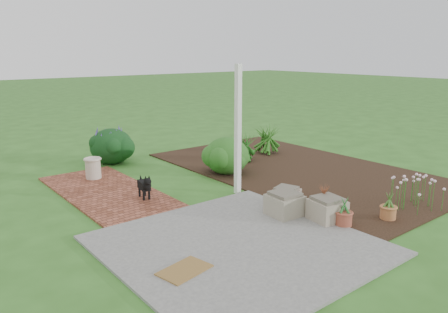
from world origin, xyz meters
TOP-DOWN VIEW (x-y plane):
  - ground at (0.00, 0.00)m, footprint 80.00×80.00m
  - concrete_patio at (-1.25, -1.75)m, footprint 3.50×3.50m
  - brick_path at (-1.70, 1.75)m, footprint 1.60×3.50m
  - garden_bed at (2.50, 0.50)m, footprint 4.00×7.00m
  - veranda_post at (0.30, 0.10)m, footprint 0.10×0.10m
  - stone_trough_near at (0.48, -1.95)m, footprint 0.57×0.57m
  - stone_trough_mid at (0.48, -1.03)m, footprint 0.54×0.54m
  - stone_trough_far at (0.10, -1.36)m, footprint 0.55×0.55m
  - coir_doormat at (-2.29, -1.92)m, footprint 0.72×0.54m
  - black_dog at (-1.34, 0.84)m, footprint 0.21×0.51m
  - cream_ceramic_urn at (-1.56, 2.73)m, footprint 0.41×0.41m
  - evergreen_shrub at (0.99, 1.29)m, footprint 1.03×1.03m
  - agapanthus_clump_back at (3.09, 2.16)m, footprint 1.22×1.22m
  - agapanthus_clump_front at (2.04, 1.95)m, footprint 1.07×1.07m
  - pink_flower_patch at (2.23, -2.51)m, footprint 1.17×1.17m
  - terracotta_pot_bronze at (0.59, -1.79)m, footprint 0.28×0.28m
  - terracotta_pot_small_left at (1.33, -2.53)m, footprint 0.29×0.29m
  - terracotta_pot_small_right at (0.52, -2.25)m, footprint 0.32×0.32m
  - purple_flowering_bush at (-0.60, 3.88)m, footprint 1.34×1.34m

SIDE VIEW (x-z plane):
  - ground at x=0.00m, z-range 0.00..0.00m
  - garden_bed at x=2.50m, z-range 0.00..0.03m
  - concrete_patio at x=-1.25m, z-range 0.00..0.04m
  - brick_path at x=-1.70m, z-range 0.00..0.04m
  - coir_doormat at x=-2.29m, z-range 0.04..0.06m
  - terracotta_pot_small_left at x=1.33m, z-range 0.03..0.24m
  - terracotta_pot_small_right at x=0.52m, z-range 0.03..0.25m
  - terracotta_pot_bronze at x=0.59m, z-range 0.03..0.26m
  - stone_trough_mid at x=0.48m, z-range 0.04..0.32m
  - stone_trough_near at x=0.48m, z-range 0.04..0.37m
  - stone_trough_far at x=0.10m, z-range 0.04..0.38m
  - cream_ceramic_urn at x=-1.56m, z-range 0.04..0.48m
  - black_dog at x=-1.34m, z-range 0.08..0.53m
  - pink_flower_patch at x=2.23m, z-range 0.03..0.63m
  - agapanthus_clump_front at x=2.04m, z-range 0.03..0.86m
  - purple_flowering_bush at x=-0.60m, z-range 0.00..0.89m
  - evergreen_shrub at x=0.99m, z-range 0.03..0.87m
  - agapanthus_clump_back at x=3.09m, z-range 0.03..0.94m
  - veranda_post at x=0.30m, z-range 0.00..2.50m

